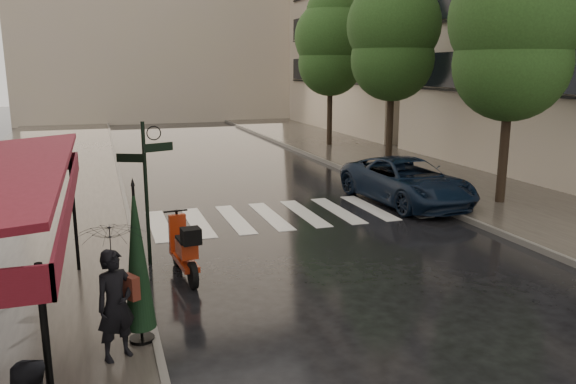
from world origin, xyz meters
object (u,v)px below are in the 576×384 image
parasol_back (137,257)px  parked_car (407,181)px  pedestrian_with_umbrella (112,250)px  scooter (185,250)px

parasol_back → parked_car: bearing=39.2°
parked_car → parasol_back: parasol_back is taller
pedestrian_with_umbrella → parked_car: (9.00, 7.47, -1.03)m
scooter → parked_car: 8.73m
pedestrian_with_umbrella → scooter: size_ratio=1.27×
pedestrian_with_umbrella → parked_car: bearing=11.1°
parked_car → parasol_back: (-8.65, -7.05, 0.75)m
scooter → parked_car: parked_car is taller
scooter → parasol_back: (-1.06, -2.73, 0.86)m
parked_car → parasol_back: bearing=-145.5°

